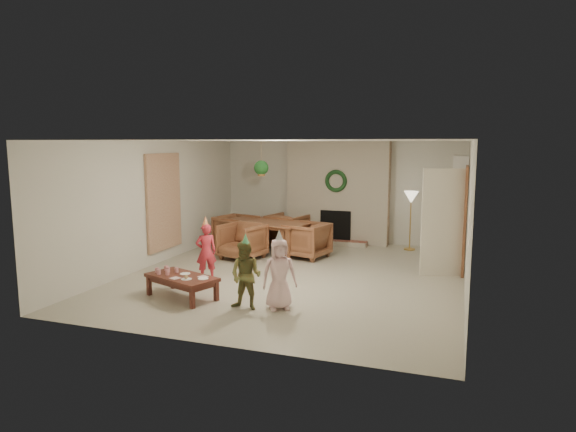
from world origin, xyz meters
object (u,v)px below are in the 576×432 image
at_px(dining_table, 266,237).
at_px(child_plaid, 246,275).
at_px(coffee_table_top, 182,277).
at_px(child_pink, 279,274).
at_px(dining_chair_near, 242,241).
at_px(dining_chair_far, 287,230).
at_px(dining_chair_right, 307,240).
at_px(child_red, 206,252).
at_px(dining_chair_left, 236,231).

height_order(dining_table, child_plaid, child_plaid).
relative_size(coffee_table_top, child_pink, 1.11).
bearing_deg(dining_chair_near, dining_chair_far, 90.00).
xyz_separation_m(dining_chair_far, coffee_table_top, (-0.22, -4.52, -0.05)).
bearing_deg(dining_chair_right, child_red, -13.25).
relative_size(coffee_table_top, child_red, 1.16).
bearing_deg(dining_table, child_red, -78.89).
bearing_deg(child_pink, dining_chair_left, 90.97).
relative_size(child_red, child_plaid, 1.00).
height_order(dining_chair_near, coffee_table_top, dining_chair_near).
xyz_separation_m(dining_chair_right, child_red, (-1.21, -2.29, 0.13)).
bearing_deg(dining_chair_right, dining_chair_left, -90.00).
relative_size(dining_chair_far, dining_chair_right, 1.00).
height_order(dining_table, dining_chair_near, dining_chair_near).
distance_m(dining_chair_left, coffee_table_top, 3.98).
relative_size(dining_table, dining_chair_right, 2.34).
height_order(dining_chair_right, child_plaid, child_plaid).
height_order(dining_chair_near, child_plaid, child_plaid).
distance_m(dining_chair_left, child_red, 2.87).
height_order(coffee_table_top, child_plaid, child_plaid).
height_order(dining_chair_left, child_plaid, child_plaid).
height_order(child_plaid, child_pink, child_pink).
bearing_deg(dining_chair_left, child_red, -151.55).
distance_m(dining_table, child_red, 2.57).
xyz_separation_m(dining_chair_left, coffee_table_top, (0.84, -3.89, -0.05)).
height_order(dining_chair_left, dining_chair_right, same).
distance_m(coffee_table_top, child_plaid, 1.22).
bearing_deg(dining_chair_near, child_red, -73.30).
distance_m(dining_chair_far, dining_chair_left, 1.23).
distance_m(child_red, child_plaid, 1.86).
distance_m(dining_chair_left, dining_chair_right, 1.96).
bearing_deg(dining_table, dining_chair_right, 0.00).
height_order(dining_chair_near, dining_chair_right, same).
height_order(dining_chair_left, child_red, child_red).
distance_m(dining_chair_right, child_red, 2.59).
relative_size(dining_table, child_plaid, 1.92).
relative_size(dining_chair_right, child_red, 0.82).
xyz_separation_m(dining_chair_far, child_red, (-0.37, -3.40, 0.13)).
relative_size(dining_chair_left, dining_chair_right, 1.00).
xyz_separation_m(dining_table, child_red, (-0.15, -2.56, 0.17)).
xyz_separation_m(dining_table, child_pink, (1.66, -3.66, 0.19)).
bearing_deg(dining_chair_far, child_plaid, 116.33).
relative_size(dining_table, dining_chair_near, 2.34).
height_order(child_red, child_pink, child_pink).
relative_size(dining_table, child_pink, 1.86).
xyz_separation_m(dining_chair_near, dining_chair_far, (0.44, 1.68, 0.00)).
bearing_deg(child_plaid, dining_chair_right, 95.33).
bearing_deg(dining_chair_right, child_plaid, 16.85).
bearing_deg(child_pink, child_red, 116.88).
distance_m(dining_table, child_pink, 4.02).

